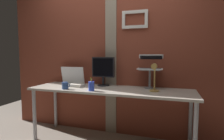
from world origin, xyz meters
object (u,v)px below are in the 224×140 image
(coffee_mug, at_px, (65,86))
(desk_lamp, at_px, (154,74))
(whiteboard_panel, at_px, (73,75))
(monitor, at_px, (103,69))
(laptop, at_px, (151,65))
(pen_cup, at_px, (91,86))

(coffee_mug, bearing_deg, desk_lamp, 7.67)
(whiteboard_panel, xyz_separation_m, coffee_mug, (0.13, -0.43, -0.09))
(monitor, relative_size, whiteboard_panel, 1.10)
(laptop, xyz_separation_m, whiteboard_panel, (-1.22, -0.04, -0.19))
(monitor, xyz_separation_m, desk_lamp, (0.77, -0.24, -0.03))
(monitor, bearing_deg, whiteboard_panel, 177.10)
(coffee_mug, bearing_deg, laptop, 23.34)
(coffee_mug, bearing_deg, monitor, 44.92)
(whiteboard_panel, xyz_separation_m, pen_cup, (0.52, -0.43, -0.07))
(pen_cup, distance_m, coffee_mug, 0.39)
(laptop, distance_m, coffee_mug, 1.22)
(desk_lamp, height_order, pen_cup, desk_lamp)
(monitor, distance_m, pen_cup, 0.44)
(whiteboard_panel, bearing_deg, pen_cup, -39.48)
(laptop, bearing_deg, pen_cup, -146.12)
(whiteboard_panel, distance_m, desk_lamp, 1.33)
(monitor, relative_size, coffee_mug, 3.55)
(monitor, height_order, desk_lamp, monitor)
(monitor, relative_size, laptop, 1.27)
(pen_cup, bearing_deg, desk_lamp, 11.41)
(laptop, relative_size, whiteboard_panel, 0.87)
(laptop, height_order, whiteboard_panel, laptop)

